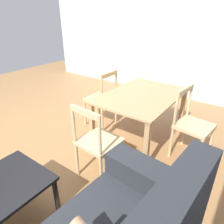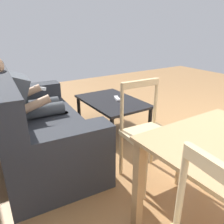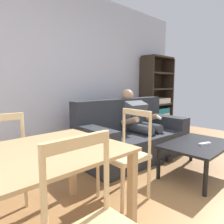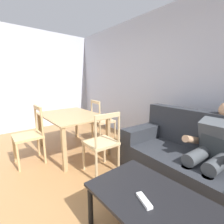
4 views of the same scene
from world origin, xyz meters
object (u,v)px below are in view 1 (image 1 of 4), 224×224
object	(u,v)px
dining_table	(142,101)
dining_chair_by_doorway	(102,99)
dining_chair_near_wall	(192,125)
dining_chair_facing_couch	(98,142)

from	to	relation	value
dining_table	dining_chair_by_doorway	xyz separation A→B (m)	(0.00, -0.74, -0.15)
dining_chair_by_doorway	dining_table	bearing A→B (deg)	90.02
dining_chair_near_wall	dining_chair_by_doorway	bearing A→B (deg)	-89.85
dining_table	dining_chair_facing_couch	world-z (taller)	dining_chair_facing_couch
dining_chair_facing_couch	dining_chair_by_doorway	bearing A→B (deg)	-143.51
dining_chair_by_doorway	dining_chair_facing_couch	bearing A→B (deg)	36.49
dining_chair_facing_couch	dining_chair_by_doorway	size ratio (longest dim) A/B	0.98
dining_table	dining_chair_near_wall	bearing A→B (deg)	90.29
dining_table	dining_chair_near_wall	xyz separation A→B (m)	(-0.00, 0.74, -0.15)
dining_table	dining_chair_by_doorway	size ratio (longest dim) A/B	1.41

